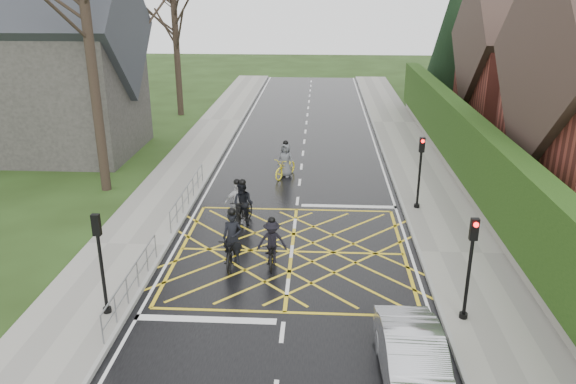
# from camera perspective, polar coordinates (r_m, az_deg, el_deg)

# --- Properties ---
(ground) EXTENTS (120.00, 120.00, 0.00)m
(ground) POSITION_cam_1_polar(r_m,az_deg,el_deg) (20.31, 0.37, -6.08)
(ground) COLOR black
(ground) RESTS_ON ground
(road) EXTENTS (9.00, 80.00, 0.01)m
(road) POSITION_cam_1_polar(r_m,az_deg,el_deg) (20.30, 0.37, -6.06)
(road) COLOR black
(road) RESTS_ON ground
(sidewalk_right) EXTENTS (3.00, 80.00, 0.15)m
(sidewalk_right) POSITION_cam_1_polar(r_m,az_deg,el_deg) (20.88, 17.15, -6.05)
(sidewalk_right) COLOR gray
(sidewalk_right) RESTS_ON ground
(sidewalk_left) EXTENTS (3.00, 80.00, 0.15)m
(sidewalk_left) POSITION_cam_1_polar(r_m,az_deg,el_deg) (21.40, -15.96, -5.25)
(sidewalk_left) COLOR gray
(sidewalk_left) RESTS_ON ground
(stone_wall) EXTENTS (0.50, 38.00, 0.70)m
(stone_wall) POSITION_cam_1_polar(r_m,az_deg,el_deg) (26.57, 18.01, 0.24)
(stone_wall) COLOR slate
(stone_wall) RESTS_ON ground
(hedge) EXTENTS (0.90, 38.00, 2.80)m
(hedge) POSITION_cam_1_polar(r_m,az_deg,el_deg) (26.05, 18.43, 3.85)
(hedge) COLOR #17330D
(hedge) RESTS_ON stone_wall
(house_far) EXTENTS (9.80, 8.80, 10.30)m
(house_far) POSITION_cam_1_polar(r_m,az_deg,el_deg) (38.99, 24.60, 11.70)
(house_far) COLOR maroon
(house_far) RESTS_ON ground
(conifer) EXTENTS (4.60, 4.60, 10.00)m
(conifer) POSITION_cam_1_polar(r_m,az_deg,el_deg) (45.42, 16.33, 14.49)
(conifer) COLOR black
(conifer) RESTS_ON ground
(church) EXTENTS (8.80, 7.80, 11.00)m
(church) POSITION_cam_1_polar(r_m,az_deg,el_deg) (33.69, -22.63, 11.85)
(church) COLOR #2D2B28
(church) RESTS_ON ground
(tree_near) EXTENTS (9.24, 9.24, 11.44)m
(tree_near) POSITION_cam_1_polar(r_m,az_deg,el_deg) (26.13, -19.88, 16.76)
(tree_near) COLOR black
(tree_near) RESTS_ON ground
(tree_far) EXTENTS (8.40, 8.40, 10.40)m
(tree_far) POSITION_cam_1_polar(r_m,az_deg,el_deg) (41.47, -11.49, 17.45)
(tree_far) COLOR black
(tree_far) RESTS_ON ground
(railing_south) EXTENTS (0.05, 5.04, 1.03)m
(railing_south) POSITION_cam_1_polar(r_m,az_deg,el_deg) (17.72, -15.59, -8.25)
(railing_south) COLOR slate
(railing_south) RESTS_ON ground
(railing_north) EXTENTS (0.05, 6.04, 1.03)m
(railing_north) POSITION_cam_1_polar(r_m,az_deg,el_deg) (24.29, -10.15, 0.17)
(railing_north) COLOR slate
(railing_north) RESTS_ON ground
(traffic_light_ne) EXTENTS (0.24, 0.31, 3.21)m
(traffic_light_ne) POSITION_cam_1_polar(r_m,az_deg,el_deg) (23.91, 13.22, 1.83)
(traffic_light_ne) COLOR black
(traffic_light_ne) RESTS_ON ground
(traffic_light_se) EXTENTS (0.24, 0.31, 3.21)m
(traffic_light_se) POSITION_cam_1_polar(r_m,az_deg,el_deg) (16.33, 17.92, -7.60)
(traffic_light_se) COLOR black
(traffic_light_se) RESTS_ON ground
(traffic_light_sw) EXTENTS (0.24, 0.31, 3.21)m
(traffic_light_sw) POSITION_cam_1_polar(r_m,az_deg,el_deg) (16.65, -18.41, -7.09)
(traffic_light_sw) COLOR black
(traffic_light_sw) RESTS_ON ground
(cyclist_rear) EXTENTS (0.73, 2.10, 2.04)m
(cyclist_rear) POSITION_cam_1_polar(r_m,az_deg,el_deg) (19.32, -5.65, -5.46)
(cyclist_rear) COLOR black
(cyclist_rear) RESTS_ON ground
(cyclist_back) EXTENTS (1.03, 2.00, 1.93)m
(cyclist_back) POSITION_cam_1_polar(r_m,az_deg,el_deg) (22.26, -4.59, -1.63)
(cyclist_back) COLOR black
(cyclist_back) RESTS_ON ground
(cyclist_mid) EXTENTS (1.05, 1.80, 1.72)m
(cyclist_mid) POSITION_cam_1_polar(r_m,az_deg,el_deg) (19.24, -1.65, -5.58)
(cyclist_mid) COLOR black
(cyclist_mid) RESTS_ON ground
(cyclist_front) EXTENTS (1.06, 1.93, 1.88)m
(cyclist_front) POSITION_cam_1_polar(r_m,az_deg,el_deg) (22.43, -5.15, -1.57)
(cyclist_front) COLOR black
(cyclist_front) RESTS_ON ground
(cyclist_lead) EXTENTS (1.42, 2.02, 1.87)m
(cyclist_lead) POSITION_cam_1_polar(r_m,az_deg,el_deg) (27.84, -0.25, 2.82)
(cyclist_lead) COLOR gold
(cyclist_lead) RESTS_ON ground
(car) EXTENTS (1.56, 4.14, 1.35)m
(car) POSITION_cam_1_polar(r_m,az_deg,el_deg) (14.15, 12.63, -16.47)
(car) COLOR #B4B6BC
(car) RESTS_ON ground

